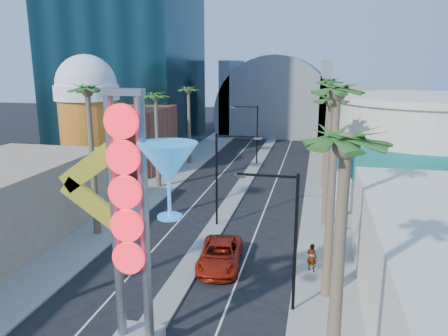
% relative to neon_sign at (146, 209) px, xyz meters
% --- Properties ---
extents(sidewalk_west, '(5.00, 100.00, 0.15)m').
position_rel_neon_sign_xyz_m(sidewalk_west, '(-10.32, 32.04, -7.23)').
color(sidewalk_west, gray).
rests_on(sidewalk_west, ground).
extents(sidewalk_east, '(5.00, 100.00, 0.15)m').
position_rel_neon_sign_xyz_m(sidewalk_east, '(8.68, 32.04, -7.23)').
color(sidewalk_east, gray).
rests_on(sidewalk_east, ground).
extents(median, '(1.60, 84.00, 0.15)m').
position_rel_neon_sign_xyz_m(median, '(-0.82, 35.04, -7.23)').
color(median, gray).
rests_on(median, ground).
extents(brick_filler_west, '(10.00, 10.00, 8.00)m').
position_rel_neon_sign_xyz_m(brick_filler_west, '(-16.82, 35.04, -3.31)').
color(brick_filler_west, brown).
rests_on(brick_filler_west, ground).
extents(filler_east, '(10.00, 20.00, 10.00)m').
position_rel_neon_sign_xyz_m(filler_east, '(15.18, 45.04, -2.31)').
color(filler_east, '#957B60').
rests_on(filler_east, ground).
extents(beer_mug, '(7.00, 7.00, 14.50)m').
position_rel_neon_sign_xyz_m(beer_mug, '(-17.82, 27.04, 0.54)').
color(beer_mug, '#CC571B').
rests_on(beer_mug, ground).
extents(turquoise_building, '(16.60, 16.60, 10.60)m').
position_rel_neon_sign_xyz_m(turquoise_building, '(17.18, 27.04, -2.06)').
color(turquoise_building, beige).
rests_on(turquoise_building, ground).
extents(canopy, '(22.00, 16.00, 22.00)m').
position_rel_neon_sign_xyz_m(canopy, '(-0.82, 69.04, -3.00)').
color(canopy, slate).
rests_on(canopy, ground).
extents(neon_sign, '(6.53, 2.60, 12.55)m').
position_rel_neon_sign_xyz_m(neon_sign, '(0.00, 0.00, 0.00)').
color(neon_sign, gray).
rests_on(neon_sign, ground).
extents(streetlight_0, '(3.79, 0.25, 8.00)m').
position_rel_neon_sign_xyz_m(streetlight_0, '(-0.27, 17.04, -2.43)').
color(streetlight_0, black).
rests_on(streetlight_0, ground).
extents(streetlight_1, '(3.79, 0.25, 8.00)m').
position_rel_neon_sign_xyz_m(streetlight_1, '(-1.36, 41.04, -2.43)').
color(streetlight_1, black).
rests_on(streetlight_1, ground).
extents(streetlight_2, '(3.45, 0.25, 8.00)m').
position_rel_neon_sign_xyz_m(streetlight_2, '(5.91, 5.04, -2.47)').
color(streetlight_2, black).
rests_on(streetlight_2, ground).
extents(palm_1, '(2.40, 2.40, 12.70)m').
position_rel_neon_sign_xyz_m(palm_1, '(-9.82, 13.04, 3.52)').
color(palm_1, brown).
rests_on(palm_1, ground).
extents(palm_2, '(2.40, 2.40, 11.20)m').
position_rel_neon_sign_xyz_m(palm_2, '(-9.82, 27.04, 2.17)').
color(palm_2, brown).
rests_on(palm_2, ground).
extents(palm_3, '(2.40, 2.40, 11.20)m').
position_rel_neon_sign_xyz_m(palm_3, '(-9.82, 39.04, 2.17)').
color(palm_3, brown).
rests_on(palm_3, ground).
extents(palm_4, '(2.40, 2.40, 12.20)m').
position_rel_neon_sign_xyz_m(palm_4, '(8.18, -2.96, 3.07)').
color(palm_4, brown).
rests_on(palm_4, ground).
extents(palm_5, '(2.40, 2.40, 13.20)m').
position_rel_neon_sign_xyz_m(palm_5, '(8.18, 7.04, 3.96)').
color(palm_5, brown).
rests_on(palm_5, ground).
extents(palm_6, '(2.40, 2.40, 11.70)m').
position_rel_neon_sign_xyz_m(palm_6, '(8.18, 19.04, 2.62)').
color(palm_6, brown).
rests_on(palm_6, ground).
extents(palm_7, '(2.40, 2.40, 12.70)m').
position_rel_neon_sign_xyz_m(palm_7, '(8.18, 31.04, 3.52)').
color(palm_7, brown).
rests_on(palm_7, ground).
extents(red_pickup, '(3.35, 6.23, 1.66)m').
position_rel_neon_sign_xyz_m(red_pickup, '(1.15, 9.67, -6.48)').
color(red_pickup, '#A31D0C').
rests_on(red_pickup, ground).
extents(pedestrian_a, '(0.82, 0.70, 1.91)m').
position_rel_neon_sign_xyz_m(pedestrian_a, '(7.29, 9.99, -6.20)').
color(pedestrian_a, gray).
rests_on(pedestrian_a, sidewalk_east).
extents(pedestrian_b, '(1.00, 0.81, 1.92)m').
position_rel_neon_sign_xyz_m(pedestrian_b, '(8.44, 16.12, -6.20)').
color(pedestrian_b, gray).
rests_on(pedestrian_b, sidewalk_east).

